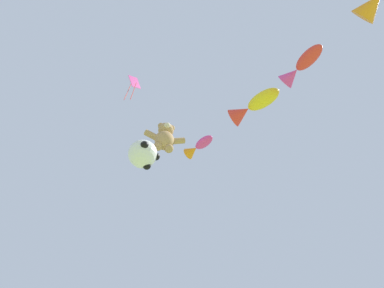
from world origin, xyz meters
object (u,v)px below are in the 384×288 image
at_px(soccer_ball_kite, 143,154).
at_px(fish_kite_crimson, 300,67).
at_px(fish_kite_goldfin, 252,107).
at_px(fish_kite_magenta, 198,147).
at_px(teddy_bear_kite, 165,137).
at_px(diamond_kite, 134,84).

bearing_deg(soccer_ball_kite, fish_kite_crimson, -40.25).
relative_size(fish_kite_goldfin, fish_kite_crimson, 1.23).
bearing_deg(fish_kite_goldfin, fish_kite_magenta, 118.66).
bearing_deg(fish_kite_crimson, soccer_ball_kite, 139.75).
relative_size(teddy_bear_kite, fish_kite_crimson, 1.02).
relative_size(teddy_bear_kite, fish_kite_goldfin, 0.83).
distance_m(teddy_bear_kite, fish_kite_goldfin, 3.85).
bearing_deg(teddy_bear_kite, fish_kite_crimson, -45.30).
distance_m(soccer_ball_kite, diamond_kite, 5.35).
bearing_deg(diamond_kite, fish_kite_crimson, -32.97).
bearing_deg(fish_kite_goldfin, soccer_ball_kite, 153.61).
height_order(teddy_bear_kite, diamond_kite, diamond_kite).
height_order(fish_kite_magenta, fish_kite_goldfin, fish_kite_magenta).
xyz_separation_m(soccer_ball_kite, fish_kite_crimson, (4.83, -4.08, 1.69)).
bearing_deg(soccer_ball_kite, teddy_bear_kite, 4.85).
xyz_separation_m(fish_kite_magenta, fish_kite_goldfin, (1.53, -2.80, -0.24)).
xyz_separation_m(teddy_bear_kite, fish_kite_goldfin, (3.22, -2.02, 0.63)).
bearing_deg(fish_kite_magenta, teddy_bear_kite, -155.16).
xyz_separation_m(fish_kite_magenta, diamond_kite, (-3.71, -0.96, 2.90)).
bearing_deg(soccer_ball_kite, fish_kite_goldfin, -26.39).
relative_size(teddy_bear_kite, fish_kite_magenta, 1.13).
height_order(soccer_ball_kite, fish_kite_goldfin, fish_kite_goldfin).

